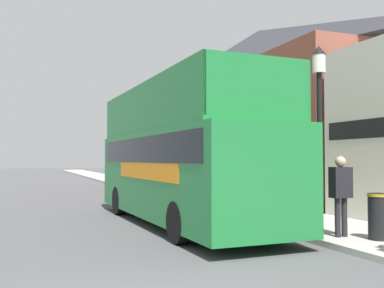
{
  "coord_description": "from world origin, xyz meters",
  "views": [
    {
      "loc": [
        -0.62,
        -4.4,
        1.93
      ],
      "look_at": [
        4.04,
        7.86,
        2.37
      ],
      "focal_mm": 42.0,
      "sensor_mm": 36.0,
      "label": 1
    }
  ],
  "objects": [
    {
      "name": "ground_plane",
      "position": [
        0.0,
        21.0,
        0.0
      ],
      "size": [
        144.0,
        144.0,
        0.0
      ],
      "primitive_type": "plane",
      "color": "#4C4C4F"
    },
    {
      "name": "sidewalk",
      "position": [
        7.11,
        18.0,
        0.07
      ],
      "size": [
        3.07,
        108.0,
        0.14
      ],
      "color": "#ADAAA3",
      "rests_on": "ground_plane"
    },
    {
      "name": "brick_terrace_rear",
      "position": [
        11.64,
        17.44,
        4.54
      ],
      "size": [
        6.0,
        18.51,
        9.08
      ],
      "color": "brown",
      "rests_on": "ground_plane"
    },
    {
      "name": "tour_bus",
      "position": [
        3.78,
        8.24,
        1.76
      ],
      "size": [
        2.86,
        9.73,
        4.07
      ],
      "rotation": [
        0.0,
        0.0,
        0.03
      ],
      "color": "#1E7A38",
      "rests_on": "ground_plane"
    },
    {
      "name": "parked_car_ahead_of_bus",
      "position": [
        4.45,
        14.92,
        0.7
      ],
      "size": [
        1.89,
        4.04,
        1.5
      ],
      "rotation": [
        0.0,
        0.0,
        -0.03
      ],
      "color": "silver",
      "rests_on": "ground_plane"
    },
    {
      "name": "pedestrian_second",
      "position": [
        6.27,
        4.07,
        1.25
      ],
      "size": [
        0.48,
        0.27,
        1.85
      ],
      "color": "#232328",
      "rests_on": "sidewalk"
    },
    {
      "name": "pedestrian_third",
      "position": [
        6.77,
        6.28,
        1.18
      ],
      "size": [
        0.45,
        0.25,
        1.72
      ],
      "color": "#232328",
      "rests_on": "sidewalk"
    },
    {
      "name": "lamp_post_nearest",
      "position": [
        6.18,
        4.72,
        3.3
      ],
      "size": [
        0.35,
        0.35,
        4.57
      ],
      "color": "black",
      "rests_on": "sidewalk"
    },
    {
      "name": "lamp_post_second",
      "position": [
        6.09,
        13.6,
        3.39
      ],
      "size": [
        0.35,
        0.35,
        4.71
      ],
      "color": "black",
      "rests_on": "sidewalk"
    },
    {
      "name": "lamp_post_third",
      "position": [
        6.1,
        22.48,
        3.41
      ],
      "size": [
        0.35,
        0.35,
        4.74
      ],
      "color": "black",
      "rests_on": "sidewalk"
    },
    {
      "name": "litter_bin",
      "position": [
        6.79,
        3.47,
        0.68
      ],
      "size": [
        0.48,
        0.48,
        1.03
      ],
      "color": "black",
      "rests_on": "sidewalk"
    }
  ]
}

